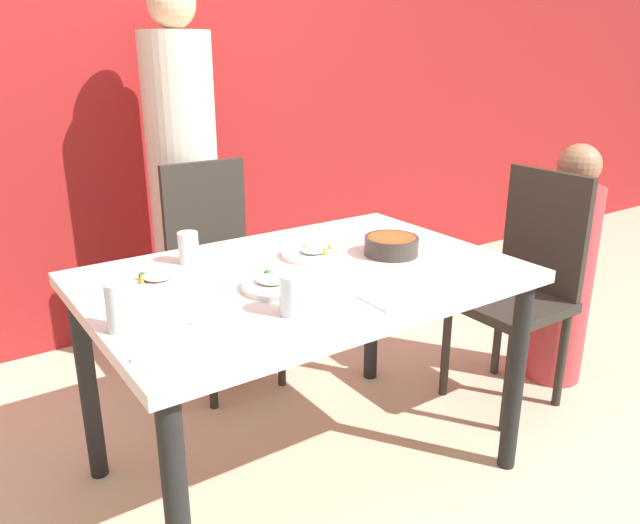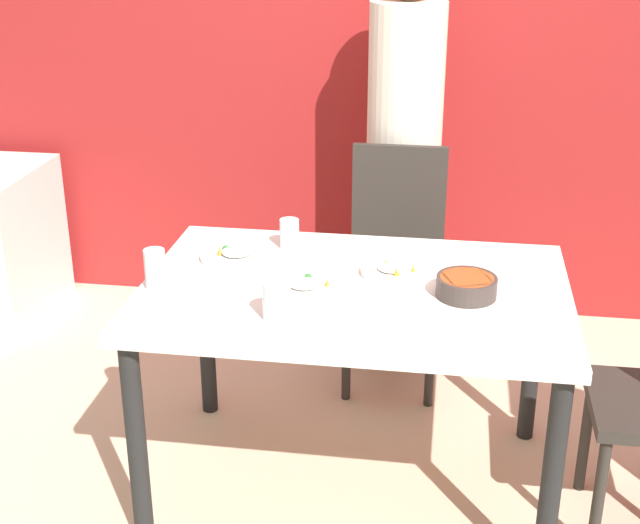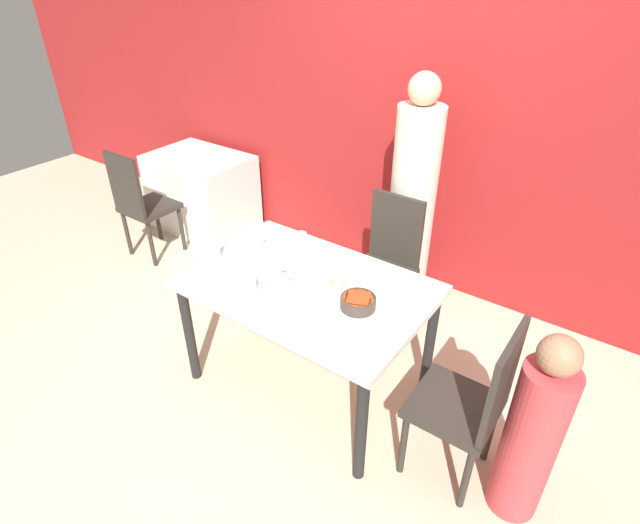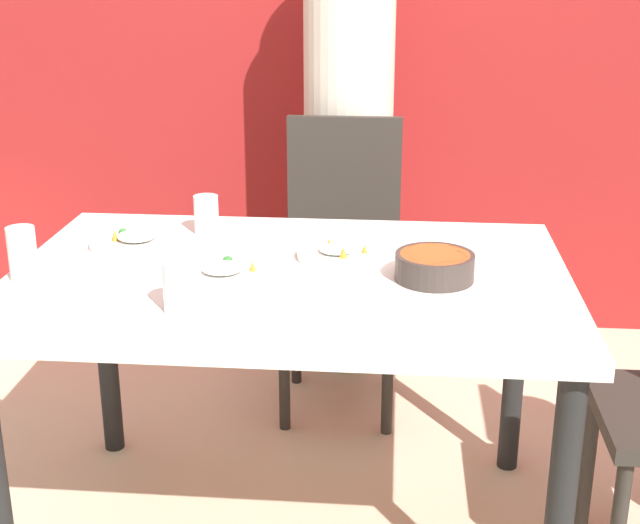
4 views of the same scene
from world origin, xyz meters
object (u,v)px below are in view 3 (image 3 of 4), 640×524
person_adult (412,207)px  glass_water_tall (301,241)px  bowl_curry (358,302)px  chair_child_spot (471,403)px  chair_adult_spot (386,261)px  plate_rice_adult (336,279)px  person_child (532,435)px

person_adult → glass_water_tall: bearing=-112.1°
bowl_curry → glass_water_tall: bearing=152.8°
chair_child_spot → bowl_curry: bearing=-94.3°
chair_child_spot → chair_adult_spot: bearing=-132.7°
chair_adult_spot → chair_child_spot: size_ratio=1.00×
glass_water_tall → chair_adult_spot: bearing=56.3°
chair_adult_spot → chair_child_spot: same height
person_adult → plate_rice_adult: bearing=-87.8°
chair_child_spot → glass_water_tall: size_ratio=9.24×
plate_rice_adult → glass_water_tall: glass_water_tall is taller
bowl_curry → glass_water_tall: (-0.61, 0.31, 0.02)m
plate_rice_adult → bowl_curry: bearing=-30.3°
person_child → person_adult: bearing=135.8°
chair_adult_spot → person_child: (1.22, -0.87, -0.02)m
bowl_curry → glass_water_tall: size_ratio=1.78×
chair_adult_spot → chair_child_spot: bearing=-42.7°
person_adult → bowl_curry: (0.27, -1.14, -0.01)m
person_adult → plate_rice_adult: size_ratio=7.83×
person_adult → person_child: (1.22, -1.19, -0.30)m
chair_adult_spot → chair_child_spot: 1.28m
person_adult → person_child: person_adult is taller
person_adult → glass_water_tall: 0.89m
person_child → bowl_curry: person_child is taller
chair_child_spot → person_child: size_ratio=0.91×
person_adult → plate_rice_adult: (0.04, -1.00, -0.04)m
bowl_curry → glass_water_tall: glass_water_tall is taller
person_child → plate_rice_adult: bearing=171.1°
person_adult → glass_water_tall: person_adult is taller
person_adult → person_child: bearing=-44.2°
person_child → plate_rice_adult: (-1.19, 0.19, 0.27)m
person_child → plate_rice_adult: size_ratio=4.86×
bowl_curry → person_child: bearing=-3.0°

